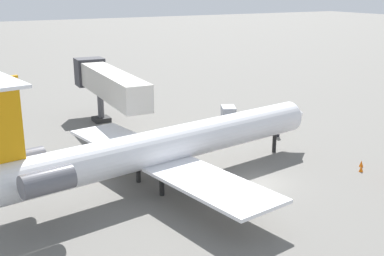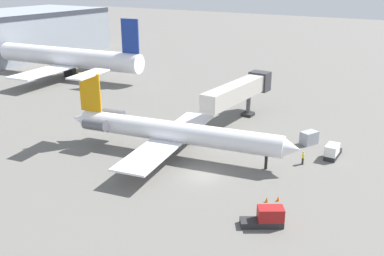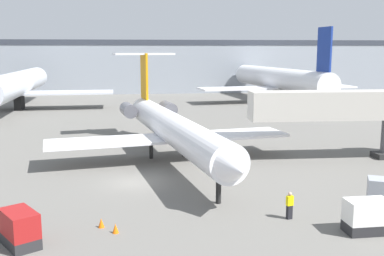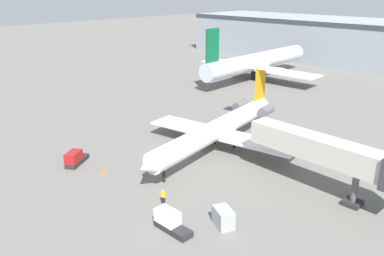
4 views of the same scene
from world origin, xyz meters
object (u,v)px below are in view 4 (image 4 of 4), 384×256
baggage_tug_lead (75,159)px  parked_airliner_west_end (257,62)px  jet_bridge (333,154)px  traffic_cone_mid (102,173)px  baggage_tug_trailing (170,222)px  regional_jet (221,127)px  ground_crew_marshaller (163,197)px  cargo_container_uld (223,217)px  traffic_cone_near (105,169)px

baggage_tug_lead → parked_airliner_west_end: bearing=102.8°
jet_bridge → parked_airliner_west_end: size_ratio=0.48×
baggage_tug_lead → traffic_cone_mid: (5.04, 0.76, -0.56)m
baggage_tug_lead → baggage_tug_trailing: (19.31, -1.05, 0.00)m
regional_jet → jet_bridge: regional_jet is taller
ground_crew_marshaller → cargo_container_uld: (7.08, 1.44, 0.04)m
regional_jet → baggage_tug_lead: bearing=-118.9°
ground_crew_marshaller → baggage_tug_trailing: size_ratio=0.42×
traffic_cone_near → parked_airliner_west_end: parked_airliner_west_end is taller
parked_airliner_west_end → ground_crew_marshaller: bearing=-62.8°
baggage_tug_lead → cargo_container_uld: bearing=7.5°
regional_jet → baggage_tug_trailing: regional_jet is taller
baggage_tug_lead → regional_jet: bearing=61.1°
ground_crew_marshaller → traffic_cone_mid: size_ratio=3.07×
baggage_tug_trailing → baggage_tug_lead: bearing=176.9°
jet_bridge → traffic_cone_near: size_ratio=32.98×
jet_bridge → baggage_tug_trailing: (-7.53, -16.63, -4.16)m
cargo_container_uld → baggage_tug_lead: bearing=-172.5°
baggage_tug_lead → parked_airliner_west_end: size_ratio=0.11×
parked_airliner_west_end → jet_bridge: bearing=-45.8°
ground_crew_marshaller → traffic_cone_near: ground_crew_marshaller is taller
jet_bridge → traffic_cone_near: 26.98m
traffic_cone_near → traffic_cone_mid: same height
cargo_container_uld → traffic_cone_near: 18.34m
ground_crew_marshaller → baggage_tug_trailing: (3.91, -2.59, -0.02)m
cargo_container_uld → traffic_cone_mid: 17.60m
traffic_cone_near → parked_airliner_west_end: size_ratio=0.01×
jet_bridge → ground_crew_marshaller: size_ratio=10.73×
ground_crew_marshaller → baggage_tug_lead: 15.48m
baggage_tug_lead → traffic_cone_near: bearing=21.8°
regional_jet → jet_bridge: 17.44m
baggage_tug_lead → cargo_container_uld: 22.68m
regional_jet → baggage_tug_lead: (-9.59, -17.40, -2.35)m
traffic_cone_near → traffic_cone_mid: 1.25m
baggage_tug_trailing → parked_airliner_west_end: (-32.16, 57.46, 3.49)m
baggage_tug_lead → traffic_cone_near: 4.56m
cargo_container_uld → parked_airliner_west_end: size_ratio=0.07×
baggage_tug_trailing → traffic_cone_mid: baggage_tug_trailing is taller
jet_bridge → traffic_cone_mid: size_ratio=32.98×
parked_airliner_west_end → baggage_tug_lead: bearing=-77.2°
traffic_cone_near → regional_jet: bearing=71.1°
traffic_cone_near → cargo_container_uld: bearing=4.1°
parked_airliner_west_end → regional_jet: bearing=-60.1°
jet_bridge → baggage_tug_trailing: bearing=-114.4°
jet_bridge → ground_crew_marshaller: bearing=-129.2°
ground_crew_marshaller → jet_bridge: bearing=50.8°
baggage_tug_trailing → parked_airliner_west_end: size_ratio=0.11×
ground_crew_marshaller → baggage_tug_lead: baggage_tug_lead is taller
regional_jet → traffic_cone_near: 16.87m
ground_crew_marshaller → cargo_container_uld: bearing=11.5°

